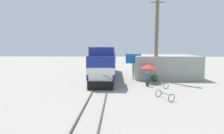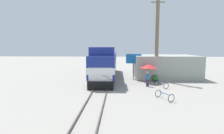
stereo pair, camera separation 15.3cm
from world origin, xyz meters
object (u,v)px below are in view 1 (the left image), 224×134
Objects in this scene: utility_pole at (157,37)px; bicycle at (161,84)px; locomotive at (105,65)px; billboard_sign at (133,60)px; bicycle_spare at (165,95)px; vendor_umbrella at (148,66)px; person_bystander at (147,78)px.

utility_pole is 6.84m from bicycle.
locomotive is 4.54× the size of billboard_sign.
billboard_sign is 1.80× the size of bicycle.
bicycle_spare is (-0.87, -4.69, 0.01)m from bicycle.
bicycle_spare is (0.16, -7.16, -1.77)m from vendor_umbrella.
person_bystander reaches higher than bicycle.
utility_pole is at bearing 64.73° from person_bystander.
locomotive is 12.07m from bicycle_spare.
billboard_sign reaches higher than person_bystander.
utility_pole is at bearing -24.90° from billboard_sign.
locomotive is 1.37× the size of utility_pole.
utility_pole is 6.38× the size of bicycle_spare.
locomotive is at bearing -86.75° from bicycle_spare.
person_bystander is at bearing -102.10° from vendor_umbrella.
vendor_umbrella is at bearing -114.83° from bicycle_spare.
vendor_umbrella is 1.20× the size of bicycle.
bicycle is at bearing -40.35° from locomotive.
locomotive is 8.22m from utility_pole.
person_bystander is 5.09m from bicycle_spare.
vendor_umbrella is (5.71, -3.26, 0.21)m from locomotive.
billboard_sign is at bearing -5.26° from locomotive.
bicycle_spare is at bearing -82.93° from person_bystander.
vendor_umbrella is at bearing -60.50° from billboard_sign.
bicycle_spare is at bearing -60.60° from locomotive.
bicycle_spare is (-1.11, -8.70, -5.54)m from utility_pole.
billboard_sign is 6.41m from bicycle.
bicycle is (1.04, -2.47, -1.78)m from vendor_umbrella.
vendor_umbrella reaches higher than bicycle_spare.
bicycle_spare is at bearing -121.75° from bicycle.
locomotive is at bearing 166.12° from utility_pole.
bicycle is 4.77m from bicycle_spare.
utility_pole is 5.96× the size of bicycle.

